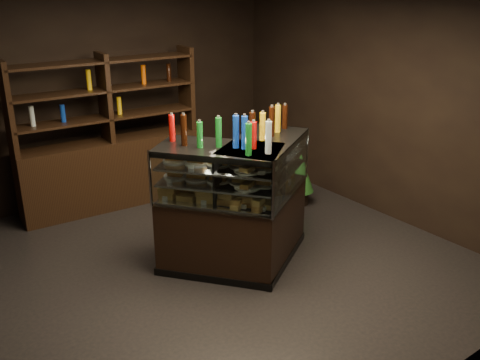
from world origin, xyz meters
The scene contains 7 objects.
ground centered at (0.00, 0.00, 0.00)m, with size 5.00×5.00×0.00m, color black.
room_shell centered at (0.00, 0.00, 1.94)m, with size 5.02×5.02×3.01m.
display_case centered at (0.27, -0.21, 0.45)m, with size 1.80×1.34×1.34m.
food_display centered at (0.27, -0.21, 1.02)m, with size 1.46×0.98×0.42m.
bottles_top centered at (0.27, -0.21, 1.47)m, with size 1.29×0.84×0.30m.
potted_conifer centered at (1.84, 0.62, 0.45)m, with size 0.37×0.37×0.79m.
back_shelving centered at (-0.18, 2.05, 0.61)m, with size 2.36×0.56×2.00m.
Camera 1 is at (-2.71, -4.23, 2.86)m, focal length 40.00 mm.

